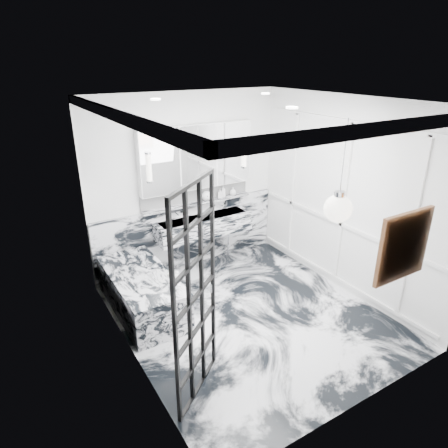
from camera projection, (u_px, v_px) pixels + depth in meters
floor at (250, 315)px, 5.41m from camera, size 3.60×3.60×0.00m
ceiling at (256, 100)px, 4.33m from camera, size 3.60×3.60×0.00m
wall_back at (187, 183)px, 6.29m from camera, size 3.60×0.00×3.60m
wall_front at (372, 286)px, 3.45m from camera, size 3.60×0.00×3.60m
wall_left at (125, 250)px, 4.10m from camera, size 0.00×3.60×3.60m
wall_right at (345, 198)px, 5.64m from camera, size 0.00×3.60×3.60m
marble_clad_back at (189, 235)px, 6.61m from camera, size 3.18×0.05×1.05m
marble_clad_left at (127, 255)px, 4.13m from camera, size 0.02×3.56×2.68m
panel_molding at (343, 205)px, 5.67m from camera, size 0.03×3.40×2.30m
soap_bottle_a at (223, 191)px, 6.60m from camera, size 0.09×0.09×0.20m
soap_bottle_b at (220, 193)px, 6.57m from camera, size 0.09×0.09×0.16m
soap_bottle_c at (233, 191)px, 6.70m from camera, size 0.13×0.13×0.14m
face_pot at (206, 196)px, 6.45m from camera, size 0.16×0.16×0.16m
amber_bottle at (206, 197)px, 6.46m from camera, size 0.04×0.04×0.10m
flower_vase at (174, 284)px, 5.00m from camera, size 0.09×0.09×0.12m
crittall_door at (196, 297)px, 3.79m from camera, size 0.71×0.58×2.25m
artwork at (404, 246)px, 3.58m from camera, size 0.56×0.05×0.56m
pendant_light at (338, 209)px, 3.74m from camera, size 0.27×0.27×0.27m
trough_sink at (204, 226)px, 6.43m from camera, size 1.60×0.45×0.30m
ledge at (198, 203)px, 6.43m from camera, size 1.90×0.14×0.04m
subway_tile at (196, 194)px, 6.42m from camera, size 1.90×0.03×0.23m
mirror_cabinet at (197, 157)px, 6.14m from camera, size 1.90×0.16×1.00m
sconce_left at (149, 168)px, 5.69m from camera, size 0.07×0.07×0.40m
sconce_right at (244, 154)px, 6.48m from camera, size 0.07×0.07×0.40m
bathtub at (142, 292)px, 5.44m from camera, size 0.75×1.65×0.55m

